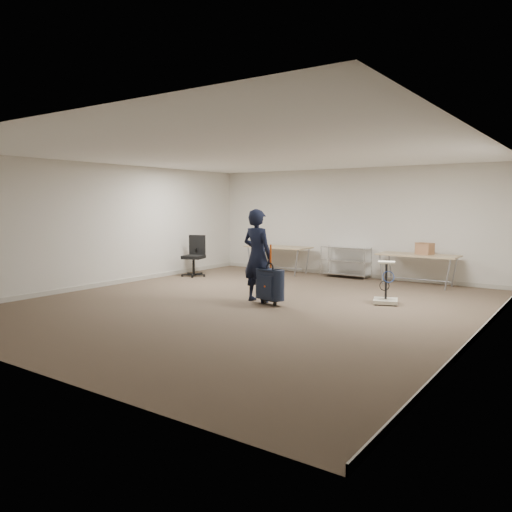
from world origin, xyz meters
The scene contains 10 objects.
ground centered at (0.00, 0.00, 0.00)m, with size 9.00×9.00×0.00m, color #47392B.
room_shell centered at (0.00, 1.38, 0.05)m, with size 8.00×9.00×9.00m.
folding_table_left centered at (-1.90, 3.95, 0.68)m, with size 1.80×0.75×0.73m.
folding_table_right centered at (1.90, 3.95, 0.68)m, with size 1.80×0.75×0.73m.
wire_shelf centered at (0.00, 4.20, 0.44)m, with size 1.22×0.47×0.80m.
person centered at (-0.07, 0.30, 0.90)m, with size 0.65×0.43×1.79m, color black.
suitcase centered at (0.30, 0.17, 0.39)m, with size 0.45×0.31×1.14m.
office_chair centered at (-3.38, 2.19, 0.32)m, with size 0.65×0.65×1.07m.
equipment_cart centered at (2.05, 1.50, 0.21)m, with size 0.56×0.56×0.81m.
cardboard_box centered at (2.03, 4.04, 0.86)m, with size 0.35×0.27×0.27m, color olive.
Camera 1 is at (5.34, -7.55, 1.89)m, focal length 35.00 mm.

